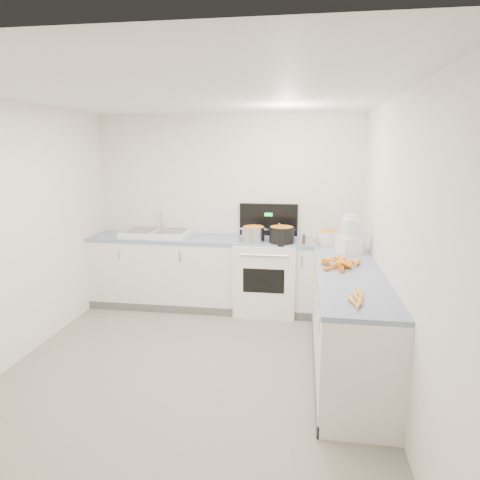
# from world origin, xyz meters

# --- Properties ---
(floor) EXTENTS (3.50, 4.00, 0.00)m
(floor) POSITION_xyz_m (0.00, 0.00, 0.00)
(floor) COLOR gray
(floor) RESTS_ON ground
(ceiling) EXTENTS (3.50, 4.00, 0.00)m
(ceiling) POSITION_xyz_m (0.00, 0.00, 2.50)
(ceiling) COLOR white
(ceiling) RESTS_ON ground
(wall_back) EXTENTS (3.50, 0.00, 2.50)m
(wall_back) POSITION_xyz_m (0.00, 2.00, 1.25)
(wall_back) COLOR white
(wall_back) RESTS_ON ground
(wall_front) EXTENTS (3.50, 0.00, 2.50)m
(wall_front) POSITION_xyz_m (0.00, -2.00, 1.25)
(wall_front) COLOR white
(wall_front) RESTS_ON ground
(wall_left) EXTENTS (0.00, 4.00, 2.50)m
(wall_left) POSITION_xyz_m (-1.75, 0.00, 1.25)
(wall_left) COLOR white
(wall_left) RESTS_ON ground
(wall_right) EXTENTS (0.00, 4.00, 2.50)m
(wall_right) POSITION_xyz_m (1.75, 0.00, 1.25)
(wall_right) COLOR white
(wall_right) RESTS_ON ground
(counter_back) EXTENTS (3.50, 0.62, 0.94)m
(counter_back) POSITION_xyz_m (0.00, 1.70, 0.47)
(counter_back) COLOR white
(counter_back) RESTS_ON ground
(counter_right) EXTENTS (0.62, 2.20, 0.94)m
(counter_right) POSITION_xyz_m (1.45, 0.30, 0.47)
(counter_right) COLOR white
(counter_right) RESTS_ON ground
(stove) EXTENTS (0.76, 0.65, 1.36)m
(stove) POSITION_xyz_m (0.55, 1.69, 0.47)
(stove) COLOR white
(stove) RESTS_ON ground
(sink) EXTENTS (0.86, 0.52, 0.31)m
(sink) POSITION_xyz_m (-0.90, 1.70, 0.98)
(sink) COLOR white
(sink) RESTS_ON counter_back
(steel_pot) EXTENTS (0.29, 0.29, 0.21)m
(steel_pot) POSITION_xyz_m (0.40, 1.54, 1.02)
(steel_pot) COLOR silver
(steel_pot) RESTS_ON stove
(black_pot) EXTENTS (0.37, 0.37, 0.21)m
(black_pot) POSITION_xyz_m (0.75, 1.53, 1.03)
(black_pot) COLOR black
(black_pot) RESTS_ON stove
(wooden_spoon) EXTENTS (0.11, 0.35, 0.02)m
(wooden_spoon) POSITION_xyz_m (0.75, 1.53, 1.14)
(wooden_spoon) COLOR #AD7A47
(wooden_spoon) RESTS_ON black_pot
(mixing_bowl) EXTENTS (0.33, 0.33, 0.13)m
(mixing_bowl) POSITION_xyz_m (1.31, 1.65, 1.01)
(mixing_bowl) COLOR white
(mixing_bowl) RESTS_ON counter_back
(extract_bottle) EXTENTS (0.04, 0.04, 0.10)m
(extract_bottle) POSITION_xyz_m (1.02, 1.48, 0.99)
(extract_bottle) COLOR #593319
(extract_bottle) RESTS_ON counter_back
(spice_jar) EXTENTS (0.06, 0.06, 0.10)m
(spice_jar) POSITION_xyz_m (1.15, 1.48, 0.99)
(spice_jar) COLOR #E5B266
(spice_jar) RESTS_ON counter_back
(food_processor) EXTENTS (0.29, 0.31, 0.42)m
(food_processor) POSITION_xyz_m (1.50, 1.10, 1.12)
(food_processor) COLOR white
(food_processor) RESTS_ON counter_right
(carrot_pile) EXTENTS (0.40, 0.47, 0.08)m
(carrot_pile) POSITION_xyz_m (1.39, 0.53, 0.98)
(carrot_pile) COLOR orange
(carrot_pile) RESTS_ON counter_right
(peeled_carrots) EXTENTS (0.13, 0.43, 0.04)m
(peeled_carrots) POSITION_xyz_m (1.42, -0.46, 0.96)
(peeled_carrots) COLOR orange
(peeled_carrots) RESTS_ON counter_right
(peelings) EXTENTS (0.27, 0.23, 0.01)m
(peelings) POSITION_xyz_m (-1.11, 1.67, 1.02)
(peelings) COLOR tan
(peelings) RESTS_ON sink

